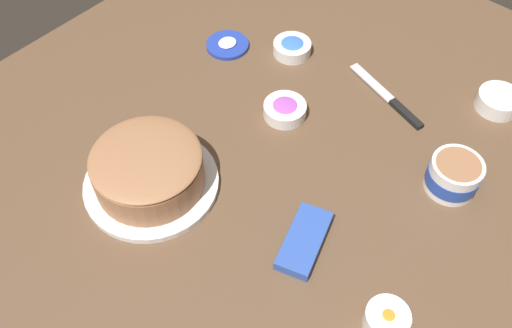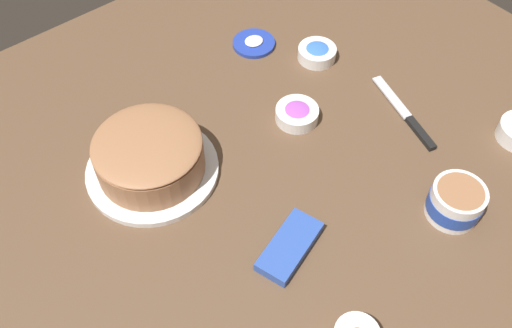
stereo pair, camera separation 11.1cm
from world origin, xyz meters
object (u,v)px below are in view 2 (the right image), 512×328
object	(u,v)px
frosting_tub	(456,202)
spreading_knife	(408,118)
sprinkle_bowl_rainbow	(297,113)
frosting_tub_lid	(254,43)
candy_box_lower	(290,246)
frosted_cake	(150,157)
sprinkle_bowl_blue	(317,52)

from	to	relation	value
frosting_tub	spreading_knife	bearing A→B (deg)	60.27
frosting_tub	sprinkle_bowl_rainbow	world-z (taller)	frosting_tub
sprinkle_bowl_rainbow	frosting_tub_lid	bearing A→B (deg)	71.50
candy_box_lower	frosting_tub	bearing A→B (deg)	-42.67
frosted_cake	sprinkle_bowl_blue	xyz separation A→B (m)	(0.50, 0.04, -0.03)
spreading_knife	candy_box_lower	distance (m)	0.43
frosting_tub_lid	candy_box_lower	size ratio (longest dim) A/B	0.73
frosting_tub	sprinkle_bowl_blue	bearing A→B (deg)	77.88
frosted_cake	spreading_knife	size ratio (longest dim) A/B	1.17
frosted_cake	spreading_knife	bearing A→B (deg)	-24.81
spreading_knife	sprinkle_bowl_blue	bearing A→B (deg)	93.46
frosting_tub_lid	sprinkle_bowl_rainbow	bearing A→B (deg)	-108.50
spreading_knife	sprinkle_bowl_rainbow	distance (m)	0.25
frosted_cake	sprinkle_bowl_blue	world-z (taller)	frosted_cake
spreading_knife	sprinkle_bowl_rainbow	size ratio (longest dim) A/B	2.43
frosted_cake	sprinkle_bowl_rainbow	bearing A→B (deg)	-13.53
frosted_cake	candy_box_lower	world-z (taller)	frosted_cake
frosting_tub	sprinkle_bowl_rainbow	size ratio (longest dim) A/B	1.09
frosting_tub	frosting_tub_lid	world-z (taller)	frosting_tub
frosting_tub	spreading_knife	distance (m)	0.25
frosted_cake	candy_box_lower	size ratio (longest dim) A/B	1.88
frosting_tub_lid	sprinkle_bowl_rainbow	world-z (taller)	sprinkle_bowl_rainbow
frosting_tub_lid	spreading_knife	distance (m)	0.43
sprinkle_bowl_blue	sprinkle_bowl_rainbow	xyz separation A→B (m)	(-0.17, -0.12, -0.00)
frosting_tub_lid	sprinkle_bowl_rainbow	distance (m)	0.27
frosting_tub	sprinkle_bowl_blue	world-z (taller)	frosting_tub
frosting_tub_lid	sprinkle_bowl_blue	distance (m)	0.16
frosting_tub	candy_box_lower	size ratio (longest dim) A/B	0.72
frosted_cake	sprinkle_bowl_rainbow	world-z (taller)	frosted_cake
sprinkle_bowl_rainbow	candy_box_lower	size ratio (longest dim) A/B	0.66
sprinkle_bowl_rainbow	candy_box_lower	xyz separation A→B (m)	(-0.23, -0.24, -0.01)
frosting_tub_lid	sprinkle_bowl_blue	world-z (taller)	sprinkle_bowl_blue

